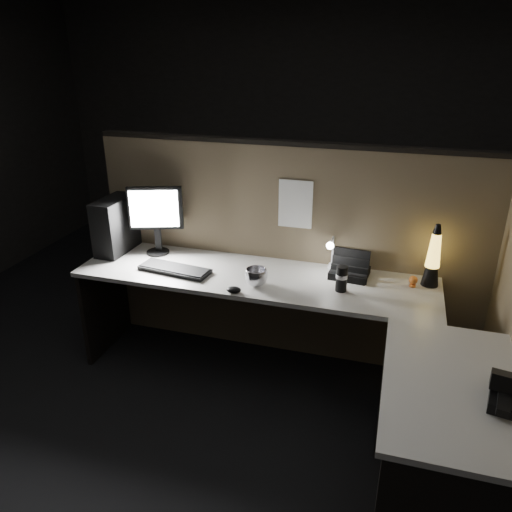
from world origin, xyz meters
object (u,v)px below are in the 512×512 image
(monitor, at_px, (156,214))
(pc_tower, at_px, (116,225))
(lava_lamp, at_px, (433,260))
(keyboard, at_px, (175,269))

(monitor, bearing_deg, pc_tower, 171.31)
(lava_lamp, bearing_deg, keyboard, -170.65)
(monitor, distance_m, keyboard, 0.45)
(pc_tower, relative_size, keyboard, 0.81)
(pc_tower, relative_size, lava_lamp, 0.97)
(keyboard, bearing_deg, monitor, 140.70)
(keyboard, bearing_deg, pc_tower, 166.35)
(pc_tower, relative_size, monitor, 0.80)
(pc_tower, distance_m, monitor, 0.31)
(keyboard, distance_m, lava_lamp, 1.61)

